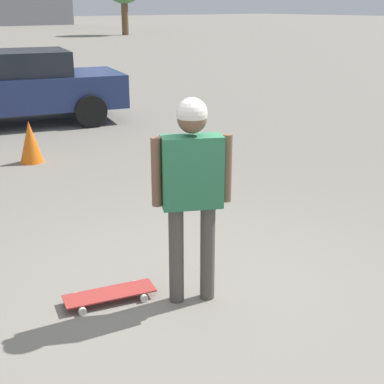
{
  "coord_description": "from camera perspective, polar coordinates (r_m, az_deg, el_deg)",
  "views": [
    {
      "loc": [
        3.17,
        -2.45,
        2.38
      ],
      "look_at": [
        0.0,
        0.0,
        0.97
      ],
      "focal_mm": 50.0,
      "sensor_mm": 36.0,
      "label": 1
    }
  ],
  "objects": [
    {
      "name": "car_parked_near",
      "position": [
        11.84,
        -18.25,
        10.64
      ],
      "size": [
        2.9,
        4.68,
        1.5
      ],
      "rotation": [
        0.0,
        0.0,
        -1.84
      ],
      "color": "navy",
      "rests_on": "ground_plane"
    },
    {
      "name": "skateboard",
      "position": [
        4.65,
        -8.77,
        -10.71
      ],
      "size": [
        0.43,
        0.8,
        0.08
      ],
      "rotation": [
        0.0,
        0.0,
        -1.83
      ],
      "color": "#A5332D",
      "rests_on": "ground_plane"
    },
    {
      "name": "traffic_cone",
      "position": [
        8.83,
        -16.86,
        5.13
      ],
      "size": [
        0.37,
        0.37,
        0.66
      ],
      "color": "orange",
      "rests_on": "ground_plane"
    },
    {
      "name": "person",
      "position": [
        4.21,
        0.0,
        1.4
      ],
      "size": [
        0.4,
        0.58,
        1.72
      ],
      "rotation": [
        0.0,
        0.0,
        1.1
      ],
      "color": "#4C4742",
      "rests_on": "ground_plane"
    },
    {
      "name": "ground_plane",
      "position": [
        4.66,
        0.0,
        -11.3
      ],
      "size": [
        220.0,
        220.0,
        0.0
      ],
      "primitive_type": "plane",
      "color": "gray"
    }
  ]
}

